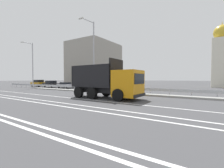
% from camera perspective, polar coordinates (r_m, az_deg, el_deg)
% --- Properties ---
extents(ground_plane, '(320.00, 320.00, 0.00)m').
position_cam_1_polar(ground_plane, '(18.20, -8.72, -3.91)').
color(ground_plane, '#424244').
extents(lane_strip_0, '(55.79, 0.16, 0.01)m').
position_cam_1_polar(lane_strip_0, '(13.16, -7.14, -6.13)').
color(lane_strip_0, silver).
rests_on(lane_strip_0, ground_plane).
extents(lane_strip_1, '(55.79, 0.16, 0.01)m').
position_cam_1_polar(lane_strip_1, '(11.41, -15.13, -7.42)').
color(lane_strip_1, silver).
rests_on(lane_strip_1, ground_plane).
extents(lane_strip_2, '(55.79, 0.16, 0.01)m').
position_cam_1_polar(lane_strip_2, '(10.82, -18.83, -7.97)').
color(lane_strip_2, silver).
rests_on(lane_strip_2, ground_plane).
extents(lane_strip_4, '(55.79, 0.16, 0.01)m').
position_cam_1_polar(lane_strip_4, '(9.20, -35.35, -9.98)').
color(lane_strip_4, silver).
rests_on(lane_strip_4, ground_plane).
extents(median_island, '(30.69, 1.10, 0.18)m').
position_cam_1_polar(median_island, '(20.15, -3.93, -3.07)').
color(median_island, gray).
rests_on(median_island, ground_plane).
extents(median_guardrail, '(55.79, 0.09, 0.78)m').
position_cam_1_polar(median_guardrail, '(20.95, -2.23, -1.56)').
color(median_guardrail, '#9EA0A5').
rests_on(median_guardrail, ground_plane).
extents(dump_truck, '(7.13, 2.68, 3.67)m').
position_cam_1_polar(dump_truck, '(13.93, 0.62, -0.15)').
color(dump_truck, orange).
rests_on(dump_truck, ground_plane).
extents(median_road_sign, '(0.82, 0.16, 2.27)m').
position_cam_1_polar(median_road_sign, '(19.32, -0.79, 0.10)').
color(median_road_sign, white).
rests_on(median_road_sign, ground_plane).
extents(street_lamp_0, '(0.71, 2.14, 8.68)m').
position_cam_1_polar(street_lamp_0, '(32.58, -28.22, 6.92)').
color(street_lamp_0, '#ADADB2').
rests_on(street_lamp_0, ground_plane).
extents(street_lamp_1, '(0.71, 2.47, 9.75)m').
position_cam_1_polar(street_lamp_1, '(21.28, -7.30, 11.52)').
color(street_lamp_1, '#ADADB2').
rests_on(street_lamp_1, ground_plane).
extents(parked_car_0, '(3.90, 2.02, 1.64)m').
position_cam_1_polar(parked_car_0, '(39.49, -26.20, 0.23)').
color(parked_car_0, '#B27A14').
rests_on(parked_car_0, ground_plane).
extents(parked_car_1, '(4.46, 2.13, 1.49)m').
position_cam_1_polar(parked_car_1, '(35.40, -22.14, -0.00)').
color(parked_car_1, black).
rests_on(parked_car_1, ground_plane).
extents(parked_car_2, '(4.14, 2.11, 1.19)m').
position_cam_1_polar(parked_car_2, '(31.31, -17.24, -0.38)').
color(parked_car_2, '#A3A3A8').
rests_on(parked_car_2, ground_plane).
extents(parked_car_3, '(4.14, 1.80, 1.50)m').
position_cam_1_polar(parked_car_3, '(26.97, -10.06, -0.39)').
color(parked_car_3, navy).
rests_on(parked_car_3, ground_plane).
extents(background_building_0, '(10.23, 12.61, 11.55)m').
position_cam_1_polar(background_building_0, '(41.78, -6.62, 7.31)').
color(background_building_0, gray).
rests_on(background_building_0, ground_plane).
extents(church_tower, '(3.60, 3.60, 14.36)m').
position_cam_1_polar(church_tower, '(40.53, 36.20, 8.29)').
color(church_tower, silver).
rests_on(church_tower, ground_plane).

